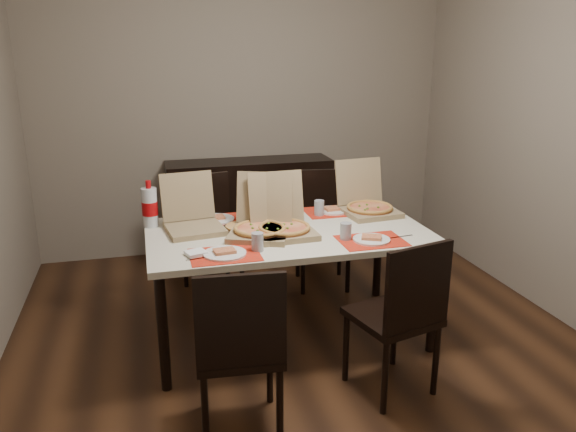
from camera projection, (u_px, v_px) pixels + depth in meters
The scene contains 20 objects.
ground at pixel (303, 347), 3.71m from camera, with size 3.80×4.00×0.02m, color #402413.
room_walls at pixel (286, 73), 3.60m from camera, with size 3.84×4.02×2.62m.
sideboard at pixel (250, 208), 5.23m from camera, with size 1.50×0.40×0.90m, color black.
dining_table at pixel (288, 240), 3.66m from camera, with size 1.80×1.00×0.75m.
chair_near_left at pixel (240, 345), 2.71m from camera, with size 0.46×0.46×0.93m.
chair_near_right at pixel (401, 312), 3.06m from camera, with size 0.51×0.51×0.93m.
chair_far_left at pixel (209, 228), 4.45m from camera, with size 0.48×0.48×0.93m.
chair_far_right at pixel (321, 223), 4.59m from camera, with size 0.48×0.48×0.93m.
setting_near_left at pixel (230, 251), 3.22m from camera, with size 0.46×0.30×0.11m.
setting_near_right at pixel (364, 237), 3.45m from camera, with size 0.49×0.30×0.11m.
setting_far_left at pixel (219, 218), 3.84m from camera, with size 0.47×0.30×0.11m.
setting_far_right at pixel (329, 210), 4.02m from camera, with size 0.48×0.30×0.11m.
napkin_loose at pixel (286, 229), 3.64m from camera, with size 0.12×0.11×0.02m, color white.
pizza_box_center at pixel (283, 225), 3.57m from camera, with size 0.39×0.42×0.37m.
pizza_box_right at pixel (368, 205), 4.01m from camera, with size 0.40×0.43×0.36m.
pizza_box_left at pixel (193, 221), 3.64m from camera, with size 0.40×0.43×0.35m.
pizza_box_extra at pixel (261, 226), 3.54m from camera, with size 0.49×0.52×0.37m.
faina_plate at pixel (242, 228), 3.66m from camera, with size 0.28×0.28×0.03m.
dip_bowl at pixel (291, 217), 3.87m from camera, with size 0.13×0.13×0.03m, color white.
soda_bottle at pixel (150, 207), 3.69m from camera, with size 0.10×0.10×0.31m.
Camera 1 is at (-0.94, -3.17, 1.90)m, focal length 35.00 mm.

